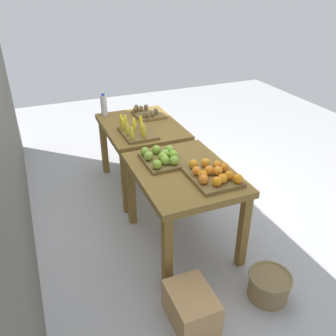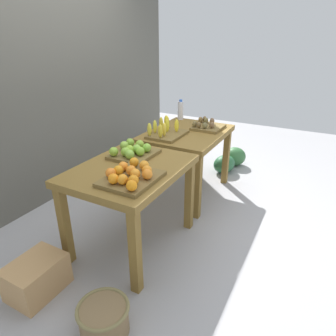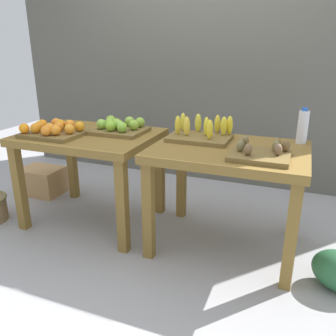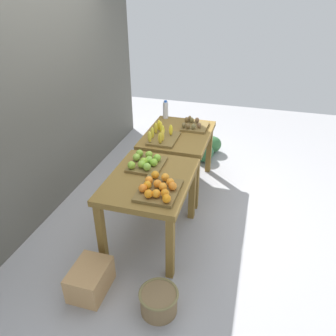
% 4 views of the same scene
% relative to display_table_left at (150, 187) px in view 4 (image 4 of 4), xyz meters
% --- Properties ---
extents(ground_plane, '(8.00, 8.00, 0.00)m').
position_rel_display_table_left_xyz_m(ground_plane, '(0.56, 0.00, -0.65)').
color(ground_plane, '#A2A1A4').
extents(back_wall, '(4.40, 0.12, 3.00)m').
position_rel_display_table_left_xyz_m(back_wall, '(0.56, 1.35, 0.85)').
color(back_wall, '#59574F').
rests_on(back_wall, ground_plane).
extents(display_table_left, '(1.04, 0.80, 0.76)m').
position_rel_display_table_left_xyz_m(display_table_left, '(0.00, 0.00, 0.00)').
color(display_table_left, brown).
rests_on(display_table_left, ground_plane).
extents(display_table_right, '(1.04, 0.80, 0.76)m').
position_rel_display_table_left_xyz_m(display_table_right, '(1.12, 0.00, 0.00)').
color(display_table_right, brown).
rests_on(display_table_right, ground_plane).
extents(orange_bin, '(0.45, 0.36, 0.11)m').
position_rel_display_table_left_xyz_m(orange_bin, '(-0.21, -0.16, 0.16)').
color(orange_bin, brown).
rests_on(orange_bin, display_table_left).
extents(apple_bin, '(0.40, 0.35, 0.11)m').
position_rel_display_table_left_xyz_m(apple_bin, '(0.21, 0.11, 0.16)').
color(apple_bin, brown).
rests_on(apple_bin, display_table_left).
extents(banana_crate, '(0.44, 0.33, 0.17)m').
position_rel_display_table_left_xyz_m(banana_crate, '(0.88, 0.14, 0.16)').
color(banana_crate, brown).
rests_on(banana_crate, display_table_right).
extents(kiwi_bin, '(0.36, 0.33, 0.10)m').
position_rel_display_table_left_xyz_m(kiwi_bin, '(1.34, -0.15, 0.14)').
color(kiwi_bin, brown).
rests_on(kiwi_bin, display_table_right).
extents(water_bottle, '(0.07, 0.07, 0.25)m').
position_rel_display_table_left_xyz_m(water_bottle, '(1.57, 0.30, 0.23)').
color(water_bottle, silver).
rests_on(water_bottle, display_table_right).
extents(watermelon_pile, '(0.71, 0.44, 0.27)m').
position_rel_display_table_left_xyz_m(watermelon_pile, '(2.05, -0.26, -0.52)').
color(watermelon_pile, '#336938').
rests_on(watermelon_pile, ground_plane).
extents(wicker_basket, '(0.34, 0.34, 0.22)m').
position_rel_display_table_left_xyz_m(wicker_basket, '(-0.85, -0.35, -0.54)').
color(wicker_basket, olive).
rests_on(wicker_basket, ground_plane).
extents(cardboard_produce_box, '(0.40, 0.30, 0.26)m').
position_rel_display_table_left_xyz_m(cardboard_produce_box, '(-0.81, 0.30, -0.52)').
color(cardboard_produce_box, tan).
rests_on(cardboard_produce_box, ground_plane).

